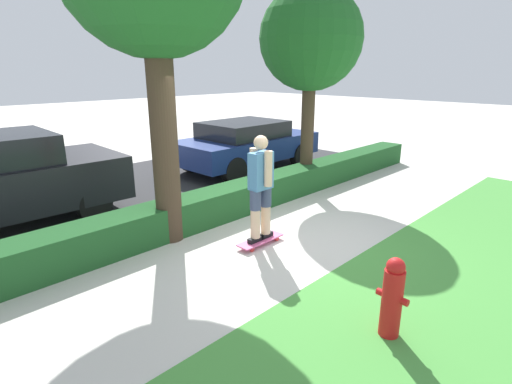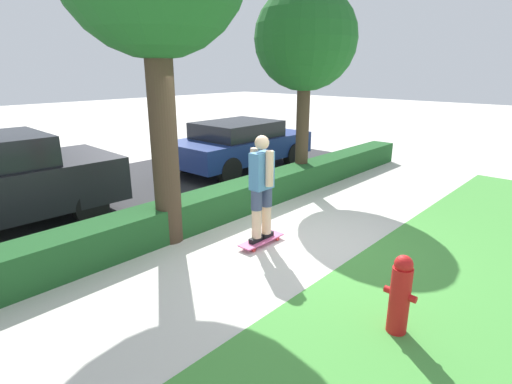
{
  "view_description": "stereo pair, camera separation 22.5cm",
  "coord_description": "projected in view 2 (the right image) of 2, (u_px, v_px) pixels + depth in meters",
  "views": [
    {
      "loc": [
        -4.43,
        -3.63,
        2.59
      ],
      "look_at": [
        -0.15,
        0.6,
        0.73
      ],
      "focal_mm": 28.0,
      "sensor_mm": 36.0,
      "label": 1
    },
    {
      "loc": [
        -4.59,
        -3.47,
        2.59
      ],
      "look_at": [
        -0.15,
        0.6,
        0.73
      ],
      "focal_mm": 28.0,
      "sensor_mm": 36.0,
      "label": 2
    }
  ],
  "objects": [
    {
      "name": "fire_hydrant",
      "position": [
        400.0,
        295.0,
        3.98
      ],
      "size": [
        0.2,
        0.33,
        0.86
      ],
      "color": "red",
      "rests_on": "ground_plane"
    },
    {
      "name": "grass_lawn_strip",
      "position": [
        511.0,
        320.0,
        4.3
      ],
      "size": [
        12.92,
        4.0,
        0.01
      ],
      "color": "#47933D",
      "rests_on": "ground_plane"
    },
    {
      "name": "parked_car_middle",
      "position": [
        240.0,
        144.0,
        10.53
      ],
      "size": [
        3.95,
        1.88,
        1.28
      ],
      "rotation": [
        0.0,
        0.0,
        0.01
      ],
      "color": "navy",
      "rests_on": "ground_plane"
    },
    {
      "name": "street_asphalt",
      "position": [
        142.0,
        189.0,
        8.94
      ],
      "size": [
        12.92,
        5.0,
        0.01
      ],
      "color": "#2D2D30",
      "rests_on": "ground_plane"
    },
    {
      "name": "tree_mid",
      "position": [
        305.0,
        40.0,
        8.29
      ],
      "size": [
        2.14,
        2.14,
        4.27
      ],
      "color": "#423323",
      "rests_on": "ground_plane"
    },
    {
      "name": "hedge_row",
      "position": [
        221.0,
        203.0,
        7.19
      ],
      "size": [
        12.92,
        0.6,
        0.54
      ],
      "color": "#1E5123",
      "rests_on": "ground_plane"
    },
    {
      "name": "ground_plane",
      "position": [
        291.0,
        242.0,
        6.23
      ],
      "size": [
        60.0,
        60.0,
        0.0
      ],
      "primitive_type": "plane",
      "color": "beige"
    },
    {
      "name": "skateboard",
      "position": [
        261.0,
        240.0,
        6.13
      ],
      "size": [
        0.81,
        0.24,
        0.08
      ],
      "color": "#DB5B93",
      "rests_on": "ground_plane"
    },
    {
      "name": "skater_person",
      "position": [
        262.0,
        186.0,
        5.88
      ],
      "size": [
        0.49,
        0.41,
        1.6
      ],
      "color": "black",
      "rests_on": "skateboard"
    }
  ]
}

